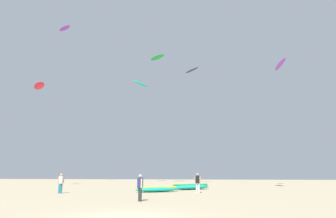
{
  "coord_description": "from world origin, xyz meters",
  "views": [
    {
      "loc": [
        3.12,
        -11.81,
        1.8
      ],
      "look_at": [
        0.0,
        16.0,
        7.95
      ],
      "focal_mm": 30.65,
      "sensor_mm": 36.0,
      "label": 1
    }
  ],
  "objects_px": {
    "kite_grounded_near": "(191,187)",
    "kite_aloft_4": "(280,64)",
    "person_foreground": "(140,185)",
    "kite_aloft_8": "(39,86)",
    "kite_aloft_2": "(65,28)",
    "kite_aloft_3": "(192,70)",
    "kite_aloft_1": "(141,84)",
    "person_midground": "(198,181)",
    "kite_grounded_mid": "(157,189)",
    "kite_aloft_6": "(157,57)",
    "person_left": "(61,182)"
  },
  "relations": [
    {
      "from": "kite_grounded_near",
      "to": "kite_aloft_6",
      "type": "bearing_deg",
      "value": 110.97
    },
    {
      "from": "kite_grounded_near",
      "to": "kite_aloft_3",
      "type": "bearing_deg",
      "value": 89.78
    },
    {
      "from": "person_foreground",
      "to": "kite_aloft_8",
      "type": "bearing_deg",
      "value": 102.65
    },
    {
      "from": "person_midground",
      "to": "kite_grounded_mid",
      "type": "distance_m",
      "value": 3.86
    },
    {
      "from": "person_foreground",
      "to": "kite_aloft_2",
      "type": "relative_size",
      "value": 0.54
    },
    {
      "from": "person_foreground",
      "to": "kite_aloft_2",
      "type": "bearing_deg",
      "value": 92.34
    },
    {
      "from": "kite_aloft_8",
      "to": "kite_aloft_1",
      "type": "bearing_deg",
      "value": 51.43
    },
    {
      "from": "person_foreground",
      "to": "person_left",
      "type": "xyz_separation_m",
      "value": [
        -8.2,
        5.9,
        0.01
      ]
    },
    {
      "from": "person_left",
      "to": "kite_aloft_4",
      "type": "bearing_deg",
      "value": -123.57
    },
    {
      "from": "kite_aloft_1",
      "to": "kite_aloft_2",
      "type": "relative_size",
      "value": 1.33
    },
    {
      "from": "kite_aloft_2",
      "to": "kite_aloft_4",
      "type": "bearing_deg",
      "value": -23.35
    },
    {
      "from": "person_midground",
      "to": "kite_grounded_mid",
      "type": "height_order",
      "value": "person_midground"
    },
    {
      "from": "kite_aloft_1",
      "to": "kite_aloft_8",
      "type": "bearing_deg",
      "value": -128.57
    },
    {
      "from": "person_foreground",
      "to": "kite_aloft_2",
      "type": "distance_m",
      "value": 42.41
    },
    {
      "from": "kite_aloft_2",
      "to": "kite_aloft_3",
      "type": "bearing_deg",
      "value": -7.01
    },
    {
      "from": "kite_aloft_2",
      "to": "kite_aloft_6",
      "type": "relative_size",
      "value": 0.95
    },
    {
      "from": "person_midground",
      "to": "person_left",
      "type": "distance_m",
      "value": 11.87
    },
    {
      "from": "kite_grounded_mid",
      "to": "person_foreground",
      "type": "bearing_deg",
      "value": -88.74
    },
    {
      "from": "kite_aloft_2",
      "to": "person_left",
      "type": "bearing_deg",
      "value": -60.28
    },
    {
      "from": "kite_grounded_near",
      "to": "kite_aloft_3",
      "type": "relative_size",
      "value": 1.56
    },
    {
      "from": "kite_grounded_mid",
      "to": "kite_aloft_2",
      "type": "relative_size",
      "value": 1.35
    },
    {
      "from": "kite_grounded_mid",
      "to": "kite_aloft_6",
      "type": "height_order",
      "value": "kite_aloft_6"
    },
    {
      "from": "kite_aloft_4",
      "to": "kite_aloft_6",
      "type": "bearing_deg",
      "value": 135.18
    },
    {
      "from": "kite_aloft_3",
      "to": "kite_aloft_4",
      "type": "distance_m",
      "value": 15.59
    },
    {
      "from": "kite_aloft_4",
      "to": "kite_aloft_1",
      "type": "bearing_deg",
      "value": 138.37
    },
    {
      "from": "person_foreground",
      "to": "person_left",
      "type": "bearing_deg",
      "value": 109.66
    },
    {
      "from": "kite_grounded_mid",
      "to": "kite_aloft_6",
      "type": "relative_size",
      "value": 1.28
    },
    {
      "from": "person_foreground",
      "to": "kite_grounded_mid",
      "type": "height_order",
      "value": "person_foreground"
    },
    {
      "from": "kite_aloft_6",
      "to": "kite_aloft_4",
      "type": "bearing_deg",
      "value": -44.82
    },
    {
      "from": "kite_grounded_mid",
      "to": "kite_aloft_8",
      "type": "relative_size",
      "value": 1.29
    },
    {
      "from": "kite_grounded_mid",
      "to": "person_midground",
      "type": "bearing_deg",
      "value": -10.61
    },
    {
      "from": "person_midground",
      "to": "kite_grounded_near",
      "type": "xyz_separation_m",
      "value": [
        -0.76,
        4.87,
        -0.71
      ]
    },
    {
      "from": "kite_grounded_mid",
      "to": "kite_aloft_8",
      "type": "distance_m",
      "value": 22.6
    },
    {
      "from": "person_left",
      "to": "kite_aloft_8",
      "type": "xyz_separation_m",
      "value": [
        -9.07,
        10.06,
        12.0
      ]
    },
    {
      "from": "person_left",
      "to": "kite_grounded_mid",
      "type": "bearing_deg",
      "value": -123.44
    },
    {
      "from": "kite_grounded_mid",
      "to": "kite_aloft_3",
      "type": "xyz_separation_m",
      "value": [
        3.0,
        15.4,
        16.98
      ]
    },
    {
      "from": "person_midground",
      "to": "kite_aloft_1",
      "type": "distance_m",
      "value": 28.91
    },
    {
      "from": "kite_aloft_3",
      "to": "kite_aloft_6",
      "type": "height_order",
      "value": "kite_aloft_6"
    },
    {
      "from": "kite_aloft_1",
      "to": "kite_aloft_3",
      "type": "distance_m",
      "value": 10.87
    },
    {
      "from": "person_midground",
      "to": "kite_aloft_8",
      "type": "bearing_deg",
      "value": 87.96
    },
    {
      "from": "kite_grounded_near",
      "to": "kite_aloft_4",
      "type": "relative_size",
      "value": 1.27
    },
    {
      "from": "kite_aloft_1",
      "to": "kite_aloft_2",
      "type": "bearing_deg",
      "value": -167.96
    },
    {
      "from": "person_midground",
      "to": "kite_aloft_1",
      "type": "xyz_separation_m",
      "value": [
        -9.96,
        21.8,
        16.15
      ]
    },
    {
      "from": "kite_aloft_2",
      "to": "kite_aloft_3",
      "type": "relative_size",
      "value": 1.07
    },
    {
      "from": "person_midground",
      "to": "kite_aloft_1",
      "type": "height_order",
      "value": "kite_aloft_1"
    },
    {
      "from": "person_left",
      "to": "kite_aloft_1",
      "type": "bearing_deg",
      "value": -55.26
    },
    {
      "from": "person_midground",
      "to": "kite_aloft_6",
      "type": "distance_m",
      "value": 29.97
    },
    {
      "from": "kite_aloft_2",
      "to": "person_foreground",
      "type": "bearing_deg",
      "value": -53.05
    },
    {
      "from": "kite_aloft_1",
      "to": "kite_aloft_4",
      "type": "xyz_separation_m",
      "value": [
        19.2,
        -17.06,
        -3.8
      ]
    },
    {
      "from": "kite_grounded_near",
      "to": "kite_aloft_2",
      "type": "relative_size",
      "value": 1.46
    }
  ]
}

